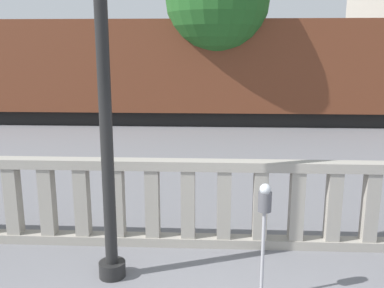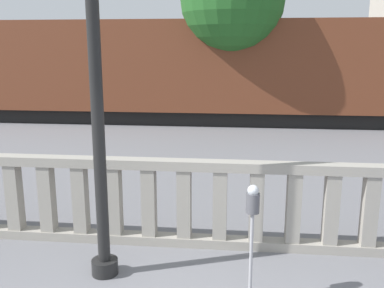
{
  "view_description": "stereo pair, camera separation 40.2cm",
  "coord_description": "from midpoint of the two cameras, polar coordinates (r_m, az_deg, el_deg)",
  "views": [
    {
      "loc": [
        -0.17,
        -2.96,
        2.89
      ],
      "look_at": [
        -0.52,
        3.97,
        1.33
      ],
      "focal_mm": 40.0,
      "sensor_mm": 36.0,
      "label": 1
    },
    {
      "loc": [
        0.23,
        -2.93,
        2.89
      ],
      "look_at": [
        -0.52,
        3.97,
        1.33
      ],
      "focal_mm": 40.0,
      "sensor_mm": 36.0,
      "label": 2
    }
  ],
  "objects": [
    {
      "name": "tree_left",
      "position": [
        16.15,
        6.15,
        18.59
      ],
      "size": [
        3.75,
        3.75,
        6.48
      ],
      "color": "brown",
      "rests_on": "ground"
    },
    {
      "name": "parking_meter",
      "position": [
        4.9,
        10.44,
        -8.77
      ],
      "size": [
        0.15,
        0.15,
        1.42
      ],
      "color": "#99999E",
      "rests_on": "ground"
    },
    {
      "name": "balustrade",
      "position": [
        6.33,
        5.58,
        -8.08
      ],
      "size": [
        17.4,
        0.24,
        1.32
      ],
      "color": "gray",
      "rests_on": "ground"
    },
    {
      "name": "lamppost",
      "position": [
        5.2,
        -10.87,
        16.56
      ],
      "size": [
        0.36,
        0.36,
        5.99
      ],
      "color": "black",
      "rests_on": "ground"
    },
    {
      "name": "train_near",
      "position": [
        17.14,
        -2.41,
        9.8
      ],
      "size": [
        27.46,
        2.69,
        4.52
      ],
      "color": "black",
      "rests_on": "ground"
    }
  ]
}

